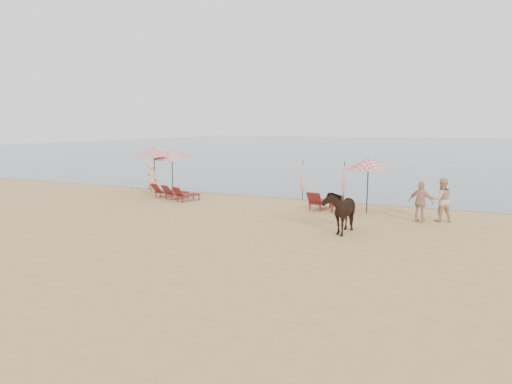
# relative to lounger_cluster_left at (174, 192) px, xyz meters

# --- Properties ---
(ground) EXTENTS (120.00, 120.00, 0.00)m
(ground) POSITION_rel_lounger_cluster_left_xyz_m (5.93, -7.42, -0.38)
(ground) COLOR tan
(ground) RESTS_ON ground
(sea) EXTENTS (160.00, 140.00, 0.06)m
(sea) POSITION_rel_lounger_cluster_left_xyz_m (5.93, 72.58, -0.38)
(sea) COLOR #51606B
(sea) RESTS_ON ground
(lounger_cluster_left) EXTENTS (2.85, 2.20, 0.55)m
(lounger_cluster_left) POSITION_rel_lounger_cluster_left_xyz_m (0.00, 0.00, 0.00)
(lounger_cluster_left) COLOR maroon
(lounger_cluster_left) RESTS_ON ground
(lounger_cluster_right) EXTENTS (1.91, 1.85, 0.62)m
(lounger_cluster_right) POSITION_rel_lounger_cluster_left_xyz_m (8.54, 0.16, 0.05)
(lounger_cluster_right) COLOR maroon
(lounger_cluster_right) RESTS_ON ground
(umbrella_open_left_a) EXTENTS (2.40, 2.40, 2.74)m
(umbrella_open_left_a) POSITION_rel_lounger_cluster_left_xyz_m (-2.32, 1.42, 2.07)
(umbrella_open_left_a) COLOR black
(umbrella_open_left_a) RESTS_ON ground
(umbrella_open_left_b) EXTENTS (2.11, 2.15, 2.69)m
(umbrella_open_left_b) POSITION_rel_lounger_cluster_left_xyz_m (-1.33, 1.82, 1.94)
(umbrella_open_left_b) COLOR black
(umbrella_open_left_b) RESTS_ON ground
(umbrella_open_right) EXTENTS (2.06, 2.06, 2.51)m
(umbrella_open_right) POSITION_rel_lounger_cluster_left_xyz_m (10.23, 0.29, 1.88)
(umbrella_open_right) COLOR black
(umbrella_open_right) RESTS_ON ground
(umbrella_closed_left) EXTENTS (0.26, 0.26, 2.15)m
(umbrella_closed_left) POSITION_rel_lounger_cluster_left_xyz_m (6.43, 2.67, 0.94)
(umbrella_closed_left) COLOR black
(umbrella_closed_left) RESTS_ON ground
(umbrella_closed_right) EXTENTS (0.26, 0.26, 2.15)m
(umbrella_closed_right) POSITION_rel_lounger_cluster_left_xyz_m (8.61, 2.95, 0.94)
(umbrella_closed_right) COLOR black
(umbrella_closed_right) RESTS_ON ground
(cow) EXTENTS (0.99, 1.98, 1.63)m
(cow) POSITION_rel_lounger_cluster_left_xyz_m (9.91, -3.65, 0.43)
(cow) COLOR black
(cow) RESTS_ON ground
(beachgoer_left) EXTENTS (0.77, 0.59, 1.89)m
(beachgoer_left) POSITION_rel_lounger_cluster_left_xyz_m (-1.52, 0.13, 0.56)
(beachgoer_left) COLOR #DDA48A
(beachgoer_left) RESTS_ON ground
(beachgoer_right_a) EXTENTS (1.09, 0.99, 1.82)m
(beachgoer_right_a) POSITION_rel_lounger_cluster_left_xyz_m (13.32, -0.13, 0.53)
(beachgoer_right_a) COLOR tan
(beachgoer_right_a) RESTS_ON ground
(beachgoer_right_b) EXTENTS (1.06, 0.66, 1.69)m
(beachgoer_right_b) POSITION_rel_lounger_cluster_left_xyz_m (12.55, -0.65, 0.46)
(beachgoer_right_b) COLOR tan
(beachgoer_right_b) RESTS_ON ground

